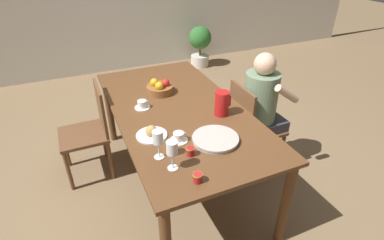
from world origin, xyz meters
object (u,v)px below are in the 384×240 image
object	(u,v)px
fruit_bowl	(160,88)
chair_person_side	(251,126)
wine_glass_water	(172,149)
potted_plant	(200,44)
serving_tray	(215,139)
bread_plate	(152,133)
jam_jar_red	(190,151)
wine_glass_juice	(158,139)
jam_jar_amber	(198,177)
chair_opposite	(90,129)
teacup_across	(142,105)
person_seated	(263,104)
teacup_near_person	(179,137)
red_pitcher	(222,103)

from	to	relation	value
fruit_bowl	chair_person_side	bearing A→B (deg)	-29.76
wine_glass_water	potted_plant	distance (m)	3.79
wine_glass_water	serving_tray	size ratio (longest dim) A/B	0.61
bread_plate	jam_jar_red	xyz separation A→B (m)	(0.17, -0.31, 0.01)
wine_glass_water	serving_tray	world-z (taller)	wine_glass_water
wine_glass_juice	fruit_bowl	size ratio (longest dim) A/B	0.84
wine_glass_juice	jam_jar_amber	distance (m)	0.35
chair_opposite	teacup_across	xyz separation A→B (m)	(0.43, -0.33, 0.33)
jam_jar_amber	jam_jar_red	size ratio (longest dim) A/B	1.00
person_seated	fruit_bowl	bearing A→B (deg)	-118.32
person_seated	wine_glass_water	world-z (taller)	person_seated
teacup_across	bread_plate	distance (m)	0.43
teacup_near_person	jam_jar_amber	distance (m)	0.43
chair_person_side	jam_jar_amber	xyz separation A→B (m)	(-0.91, -0.77, 0.33)
chair_person_side	teacup_across	xyz separation A→B (m)	(-0.96, 0.21, 0.33)
serving_tray	jam_jar_amber	xyz separation A→B (m)	(-0.28, -0.32, 0.02)
chair_person_side	fruit_bowl	bearing A→B (deg)	-119.76
wine_glass_water	fruit_bowl	xyz separation A→B (m)	(0.26, 1.03, -0.10)
teacup_across	wine_glass_juice	bearing A→B (deg)	-96.59
teacup_near_person	fruit_bowl	size ratio (longest dim) A/B	0.54
bread_plate	fruit_bowl	distance (m)	0.69
teacup_near_person	teacup_across	distance (m)	0.57
wine_glass_juice	bread_plate	xyz separation A→B (m)	(0.03, 0.25, -0.12)
chair_opposite	serving_tray	xyz separation A→B (m)	(0.77, -0.99, 0.31)
teacup_near_person	serving_tray	xyz separation A→B (m)	(0.23, -0.10, -0.01)
person_seated	potted_plant	bearing A→B (deg)	166.57
chair_opposite	red_pitcher	distance (m)	1.26
serving_tray	jam_jar_amber	world-z (taller)	jam_jar_amber
person_seated	serving_tray	world-z (taller)	person_seated
red_pitcher	potted_plant	bearing A→B (deg)	68.05
wine_glass_juice	jam_jar_red	size ratio (longest dim) A/B	3.45
teacup_across	jam_jar_red	distance (m)	0.75
chair_person_side	red_pitcher	size ratio (longest dim) A/B	4.51
wine_glass_water	teacup_near_person	bearing A→B (deg)	61.33
teacup_near_person	jam_jar_amber	world-z (taller)	teacup_near_person
red_pitcher	serving_tray	bearing A→B (deg)	-124.54
chair_person_side	red_pitcher	xyz separation A→B (m)	(-0.41, -0.14, 0.40)
jam_jar_red	potted_plant	bearing A→B (deg)	63.96
chair_opposite	fruit_bowl	world-z (taller)	fruit_bowl
wine_glass_water	bread_plate	size ratio (longest dim) A/B	0.89
red_pitcher	jam_jar_amber	bearing A→B (deg)	-128.18
chair_person_side	chair_opposite	world-z (taller)	same
person_seated	potted_plant	xyz separation A→B (m)	(0.65, 2.74, -0.30)
wine_glass_juice	potted_plant	bearing A→B (deg)	60.82
wine_glass_juice	fruit_bowl	xyz separation A→B (m)	(0.30, 0.89, -0.10)
fruit_bowl	teacup_near_person	bearing A→B (deg)	-98.89
chair_opposite	wine_glass_water	world-z (taller)	wine_glass_water
red_pitcher	bread_plate	size ratio (longest dim) A/B	0.89
red_pitcher	bread_plate	bearing A→B (deg)	-173.23
teacup_across	jam_jar_red	world-z (taller)	teacup_across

